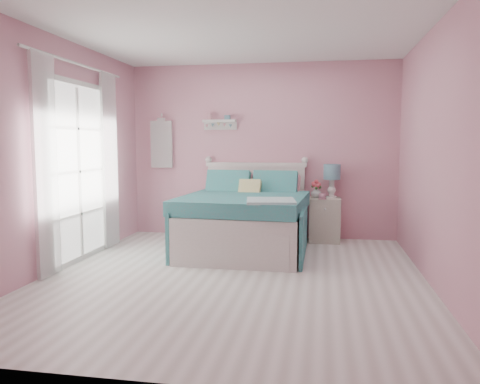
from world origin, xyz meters
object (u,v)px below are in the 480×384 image
(bed, at_px, (246,221))
(vase, at_px, (316,192))
(nightstand, at_px, (325,220))
(table_lamp, at_px, (332,174))
(teacup, at_px, (322,196))

(bed, height_order, vase, bed)
(nightstand, relative_size, table_lamp, 1.31)
(bed, bearing_deg, vase, 43.68)
(nightstand, bearing_deg, vase, 172.64)
(bed, bearing_deg, nightstand, 39.39)
(nightstand, xyz_separation_m, teacup, (-0.04, -0.16, 0.36))
(table_lamp, bearing_deg, teacup, -120.77)
(table_lamp, xyz_separation_m, vase, (-0.22, -0.05, -0.26))
(bed, bearing_deg, table_lamp, 39.28)
(table_lamp, distance_m, vase, 0.34)
(bed, height_order, teacup, bed)
(nightstand, height_order, teacup, teacup)
(vase, bearing_deg, bed, -139.98)
(bed, relative_size, vase, 12.63)
(vase, bearing_deg, table_lamp, 11.76)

